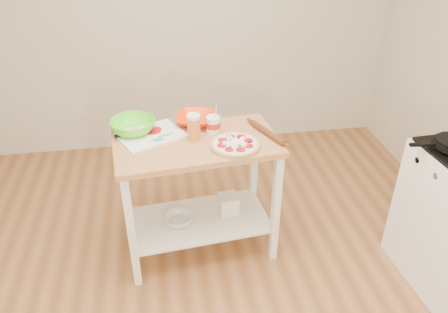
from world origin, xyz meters
TOP-DOWN VIEW (x-y plane):
  - room_shell at (0.00, 0.00)m, footprint 4.04×4.54m
  - prep_island at (-0.06, 0.62)m, footprint 1.10×0.68m
  - pizza at (0.17, 0.51)m, footprint 0.31×0.31m
  - cutting_board at (-0.35, 0.74)m, footprint 0.49×0.44m
  - spatula at (-0.27, 0.68)m, footprint 0.14×0.11m
  - knife at (-0.49, 0.76)m, footprint 0.26×0.12m
  - orange_bowl at (-0.04, 0.87)m, footprint 0.33×0.33m
  - green_bowl at (-0.46, 0.80)m, footprint 0.31×0.31m
  - beer_pint at (-0.07, 0.65)m, footprint 0.09×0.09m
  - yogurt_tub at (0.06, 0.73)m, footprint 0.09×0.09m
  - rolling_pin at (0.41, 0.62)m, footprint 0.17×0.33m
  - shelf_glass_bowl at (-0.21, 0.60)m, footprint 0.25×0.25m
  - shelf_bin at (0.16, 0.68)m, footprint 0.15×0.15m

SIDE VIEW (x-z plane):
  - shelf_glass_bowl at x=-0.21m, z-range 0.26..0.32m
  - shelf_bin at x=0.16m, z-range 0.26..0.39m
  - prep_island at x=-0.06m, z-range 0.19..1.09m
  - cutting_board at x=-0.35m, z-range 0.89..0.93m
  - spatula at x=-0.27m, z-range 0.91..0.92m
  - pizza at x=0.17m, z-range 0.89..0.94m
  - knife at x=-0.49m, z-range 0.91..0.92m
  - rolling_pin at x=0.41m, z-range 0.90..0.94m
  - orange_bowl at x=-0.04m, z-range 0.90..0.97m
  - green_bowl at x=-0.46m, z-range 0.90..0.99m
  - yogurt_tub at x=0.06m, z-range 0.86..1.06m
  - beer_pint at x=-0.07m, z-range 0.90..1.07m
  - room_shell at x=0.00m, z-range -0.02..2.72m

